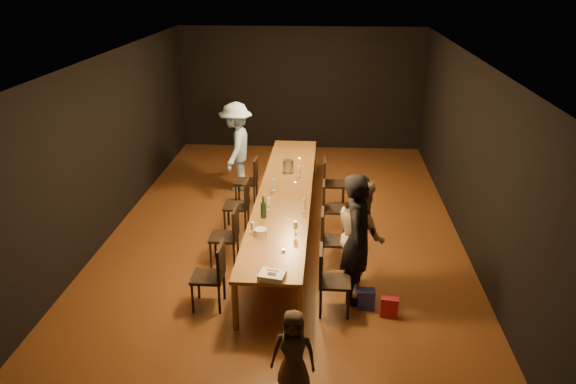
# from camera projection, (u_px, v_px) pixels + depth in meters

# --- Properties ---
(ground) EXTENTS (10.00, 10.00, 0.00)m
(ground) POSITION_uv_depth(u_px,v_px,m) (285.00, 231.00, 9.85)
(ground) COLOR #4F2513
(ground) RESTS_ON ground
(room_shell) EXTENTS (6.04, 10.04, 3.02)m
(room_shell) POSITION_uv_depth(u_px,v_px,m) (285.00, 115.00, 9.07)
(room_shell) COLOR black
(room_shell) RESTS_ON ground
(table) EXTENTS (0.90, 6.00, 0.75)m
(table) POSITION_uv_depth(u_px,v_px,m) (285.00, 194.00, 9.59)
(table) COLOR brown
(table) RESTS_ON ground
(chair_right_0) EXTENTS (0.42, 0.42, 0.93)m
(chair_right_0) POSITION_uv_depth(u_px,v_px,m) (335.00, 281.00, 7.40)
(chair_right_0) COLOR black
(chair_right_0) RESTS_ON ground
(chair_right_1) EXTENTS (0.42, 0.42, 0.93)m
(chair_right_1) POSITION_uv_depth(u_px,v_px,m) (335.00, 240.00, 8.51)
(chair_right_1) COLOR black
(chair_right_1) RESTS_ON ground
(chair_right_2) EXTENTS (0.42, 0.42, 0.93)m
(chair_right_2) POSITION_uv_depth(u_px,v_px,m) (334.00, 208.00, 9.62)
(chair_right_2) COLOR black
(chair_right_2) RESTS_ON ground
(chair_right_3) EXTENTS (0.42, 0.42, 0.93)m
(chair_right_3) POSITION_uv_depth(u_px,v_px,m) (334.00, 183.00, 10.73)
(chair_right_3) COLOR black
(chair_right_3) RESTS_ON ground
(chair_left_0) EXTENTS (0.42, 0.42, 0.93)m
(chair_left_0) POSITION_uv_depth(u_px,v_px,m) (208.00, 276.00, 7.51)
(chair_left_0) COLOR black
(chair_left_0) RESTS_ON ground
(chair_left_1) EXTENTS (0.42, 0.42, 0.93)m
(chair_left_1) POSITION_uv_depth(u_px,v_px,m) (224.00, 236.00, 8.62)
(chair_left_1) COLOR black
(chair_left_1) RESTS_ON ground
(chair_left_2) EXTENTS (0.42, 0.42, 0.93)m
(chair_left_2) POSITION_uv_depth(u_px,v_px,m) (236.00, 205.00, 9.73)
(chair_left_2) COLOR black
(chair_left_2) RESTS_ON ground
(chair_left_3) EXTENTS (0.42, 0.42, 0.93)m
(chair_left_3) POSITION_uv_depth(u_px,v_px,m) (246.00, 181.00, 10.84)
(chair_left_3) COLOR black
(chair_left_3) RESTS_ON ground
(woman_birthday) EXTENTS (0.53, 0.73, 1.84)m
(woman_birthday) POSITION_uv_depth(u_px,v_px,m) (358.00, 239.00, 7.53)
(woman_birthday) COLOR black
(woman_birthday) RESTS_ON ground
(woman_tan) EXTENTS (0.87, 0.97, 1.66)m
(woman_tan) POSITION_uv_depth(u_px,v_px,m) (361.00, 235.00, 7.84)
(woman_tan) COLOR #CAB197
(woman_tan) RESTS_ON ground
(man_blue) EXTENTS (0.73, 1.20, 1.82)m
(man_blue) POSITION_uv_depth(u_px,v_px,m) (236.00, 147.00, 11.41)
(man_blue) COLOR #96C2E8
(man_blue) RESTS_ON ground
(child) EXTENTS (0.51, 0.35, 0.99)m
(child) POSITION_uv_depth(u_px,v_px,m) (293.00, 352.00, 5.99)
(child) COLOR #433325
(child) RESTS_ON ground
(gift_bag_red) EXTENTS (0.25, 0.16, 0.27)m
(gift_bag_red) POSITION_uv_depth(u_px,v_px,m) (390.00, 307.00, 7.41)
(gift_bag_red) COLOR red
(gift_bag_red) RESTS_ON ground
(gift_bag_blue) EXTENTS (0.23, 0.15, 0.28)m
(gift_bag_blue) POSITION_uv_depth(u_px,v_px,m) (366.00, 299.00, 7.58)
(gift_bag_blue) COLOR #2A3DB7
(gift_bag_blue) RESTS_ON ground
(birthday_cake) EXTENTS (0.35, 0.30, 0.07)m
(birthday_cake) POSITION_uv_depth(u_px,v_px,m) (272.00, 276.00, 6.89)
(birthday_cake) COLOR white
(birthday_cake) RESTS_ON table
(plate_stack) EXTENTS (0.21, 0.21, 0.11)m
(plate_stack) POSITION_uv_depth(u_px,v_px,m) (260.00, 232.00, 7.97)
(plate_stack) COLOR white
(plate_stack) RESTS_ON table
(champagne_bottle) EXTENTS (0.11, 0.11, 0.37)m
(champagne_bottle) POSITION_uv_depth(u_px,v_px,m) (263.00, 206.00, 8.51)
(champagne_bottle) COLOR black
(champagne_bottle) RESTS_ON table
(ice_bucket) EXTENTS (0.23, 0.23, 0.23)m
(ice_bucket) POSITION_uv_depth(u_px,v_px,m) (288.00, 166.00, 10.45)
(ice_bucket) COLOR #A1A2A6
(ice_bucket) RESTS_ON table
(wineglass_0) EXTENTS (0.06, 0.06, 0.21)m
(wineglass_0) POSITION_uv_depth(u_px,v_px,m) (253.00, 229.00, 7.97)
(wineglass_0) COLOR beige
(wineglass_0) RESTS_ON table
(wineglass_1) EXTENTS (0.06, 0.06, 0.21)m
(wineglass_1) POSITION_uv_depth(u_px,v_px,m) (295.00, 228.00, 7.99)
(wineglass_1) COLOR beige
(wineglass_1) RESTS_ON table
(wineglass_2) EXTENTS (0.06, 0.06, 0.21)m
(wineglass_2) POSITION_uv_depth(u_px,v_px,m) (269.00, 204.00, 8.81)
(wineglass_2) COLOR silver
(wineglass_2) RESTS_ON table
(wineglass_3) EXTENTS (0.06, 0.06, 0.21)m
(wineglass_3) POSITION_uv_depth(u_px,v_px,m) (304.00, 205.00, 8.78)
(wineglass_3) COLOR beige
(wineglass_3) RESTS_ON table
(wineglass_4) EXTENTS (0.06, 0.06, 0.21)m
(wineglass_4) POSITION_uv_depth(u_px,v_px,m) (273.00, 185.00, 9.59)
(wineglass_4) COLOR silver
(wineglass_4) RESTS_ON table
(wineglass_5) EXTENTS (0.06, 0.06, 0.21)m
(wineglass_5) POSITION_uv_depth(u_px,v_px,m) (299.00, 171.00, 10.22)
(wineglass_5) COLOR silver
(wineglass_5) RESTS_ON table
(tealight_near) EXTENTS (0.05, 0.05, 0.03)m
(tealight_near) POSITION_uv_depth(u_px,v_px,m) (283.00, 251.00, 7.55)
(tealight_near) COLOR #B2B7B2
(tealight_near) RESTS_ON table
(tealight_mid) EXTENTS (0.05, 0.05, 0.03)m
(tealight_mid) POSITION_uv_depth(u_px,v_px,m) (295.00, 183.00, 9.89)
(tealight_mid) COLOR #B2B7B2
(tealight_mid) RESTS_ON table
(tealight_far) EXTENTS (0.05, 0.05, 0.03)m
(tealight_far) POSITION_uv_depth(u_px,v_px,m) (299.00, 159.00, 11.13)
(tealight_far) COLOR #B2B7B2
(tealight_far) RESTS_ON table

